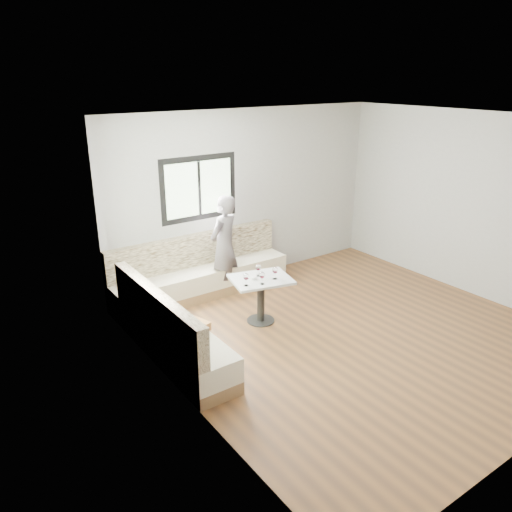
{
  "coord_description": "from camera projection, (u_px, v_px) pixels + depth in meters",
  "views": [
    {
      "loc": [
        -4.49,
        -4.14,
        3.33
      ],
      "look_at": [
        -0.82,
        1.09,
        0.96
      ],
      "focal_mm": 35.0,
      "sensor_mm": 36.0,
      "label": 1
    }
  ],
  "objects": [
    {
      "name": "room",
      "position": [
        350.0,
        233.0,
        6.28
      ],
      "size": [
        5.01,
        5.01,
        2.81
      ],
      "color": "brown",
      "rests_on": "ground"
    },
    {
      "name": "wine_glass_a",
      "position": [
        246.0,
        277.0,
        6.57
      ],
      "size": [
        0.08,
        0.08,
        0.17
      ],
      "color": "white",
      "rests_on": "table"
    },
    {
      "name": "person",
      "position": [
        224.0,
        246.0,
        7.68
      ],
      "size": [
        0.69,
        0.59,
        1.59
      ],
      "primitive_type": "imported",
      "rotation": [
        0.0,
        0.0,
        3.57
      ],
      "color": "#595255",
      "rests_on": "ground"
    },
    {
      "name": "table",
      "position": [
        261.0,
        289.0,
        6.9
      ],
      "size": [
        0.93,
        0.8,
        0.66
      ],
      "rotation": [
        0.0,
        0.0,
        -0.24
      ],
      "color": "black",
      "rests_on": "ground"
    },
    {
      "name": "wine_glass_d",
      "position": [
        258.0,
        268.0,
        6.88
      ],
      "size": [
        0.08,
        0.08,
        0.17
      ],
      "color": "white",
      "rests_on": "table"
    },
    {
      "name": "olive_ramekin",
      "position": [
        253.0,
        278.0,
        6.82
      ],
      "size": [
        0.1,
        0.1,
        0.04
      ],
      "color": "white",
      "rests_on": "table"
    },
    {
      "name": "banquette",
      "position": [
        190.0,
        297.0,
        7.03
      ],
      "size": [
        2.9,
        2.8,
        0.95
      ],
      "color": "olive",
      "rests_on": "ground"
    },
    {
      "name": "wine_glass_c",
      "position": [
        275.0,
        271.0,
        6.78
      ],
      "size": [
        0.08,
        0.08,
        0.17
      ],
      "color": "white",
      "rests_on": "table"
    },
    {
      "name": "wine_glass_b",
      "position": [
        262.0,
        276.0,
        6.62
      ],
      "size": [
        0.08,
        0.08,
        0.17
      ],
      "color": "white",
      "rests_on": "table"
    }
  ]
}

